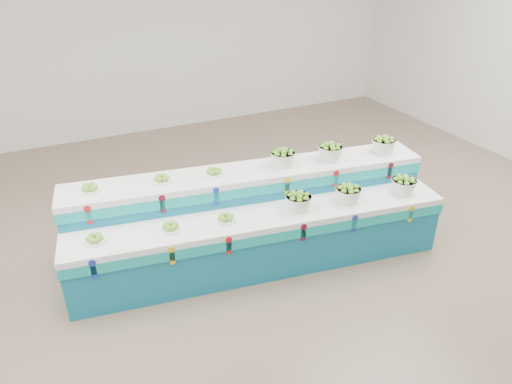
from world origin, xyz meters
TOP-DOWN VIEW (x-y plane):
  - ground at (0.00, 0.00)m, footprint 10.00×10.00m
  - back_wall at (0.00, 5.00)m, footprint 10.00×0.00m
  - display_stand at (-0.17, 0.30)m, footprint 4.37×1.70m
  - plate_lower_left at (-1.94, 0.30)m, footprint 0.24×0.24m
  - plate_lower_mid at (-1.20, 0.19)m, footprint 0.24×0.24m
  - plate_lower_right at (-0.62, 0.10)m, footprint 0.24×0.24m
  - basket_lower_left at (0.20, -0.02)m, footprint 0.33×0.33m
  - basket_lower_mid at (0.79, -0.11)m, footprint 0.33×0.33m
  - basket_lower_right at (1.51, -0.21)m, footprint 0.33×0.33m
  - plate_upper_left at (-1.86, 0.82)m, footprint 0.24×0.24m
  - plate_upper_mid at (-1.12, 0.71)m, footprint 0.24×0.24m
  - plate_upper_right at (-0.54, 0.62)m, footprint 0.24×0.24m
  - basket_upper_left at (0.27, 0.50)m, footprint 0.33×0.33m
  - basket_upper_mid at (0.87, 0.41)m, footprint 0.33×0.33m
  - basket_upper_right at (1.58, 0.31)m, footprint 0.33×0.33m

SIDE VIEW (x-z plane):
  - ground at x=0.00m, z-range 0.00..0.00m
  - display_stand at x=-0.17m, z-range 0.00..1.02m
  - plate_lower_left at x=-1.94m, z-range 0.72..0.81m
  - plate_lower_mid at x=-1.20m, z-range 0.72..0.81m
  - plate_lower_right at x=-0.62m, z-range 0.72..0.81m
  - basket_lower_left at x=0.20m, z-range 0.72..0.93m
  - basket_lower_mid at x=0.79m, z-range 0.72..0.93m
  - basket_lower_right at x=1.51m, z-range 0.72..0.93m
  - plate_upper_left at x=-1.86m, z-range 1.02..1.11m
  - plate_upper_mid at x=-1.12m, z-range 1.02..1.11m
  - plate_upper_right at x=-0.54m, z-range 1.02..1.11m
  - basket_upper_left at x=0.27m, z-range 1.02..1.23m
  - basket_upper_mid at x=0.87m, z-range 1.02..1.23m
  - basket_upper_right at x=1.58m, z-range 1.02..1.23m
  - back_wall at x=0.00m, z-range -3.00..7.00m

